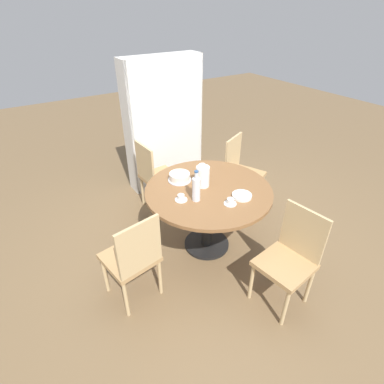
# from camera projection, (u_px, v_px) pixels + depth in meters

# --- Properties ---
(ground_plane) EXTENTS (14.00, 14.00, 0.00)m
(ground_plane) POSITION_uv_depth(u_px,v_px,m) (207.00, 245.00, 3.41)
(ground_plane) COLOR brown
(dining_table) EXTENTS (1.28, 1.28, 0.75)m
(dining_table) POSITION_uv_depth(u_px,v_px,m) (208.00, 200.00, 3.08)
(dining_table) COLOR black
(dining_table) RESTS_ON ground_plane
(chair_a) EXTENTS (0.56, 0.56, 0.93)m
(chair_a) POSITION_uv_depth(u_px,v_px,m) (241.00, 171.00, 3.85)
(chair_a) COLOR tan
(chair_a) RESTS_ON ground_plane
(chair_b) EXTENTS (0.45, 0.45, 0.93)m
(chair_b) POSITION_uv_depth(u_px,v_px,m) (155.00, 175.00, 3.76)
(chair_b) COLOR tan
(chair_b) RESTS_ON ground_plane
(chair_c) EXTENTS (0.48, 0.48, 0.93)m
(chair_c) POSITION_uv_depth(u_px,v_px,m) (133.00, 257.00, 2.55)
(chair_c) COLOR tan
(chair_c) RESTS_ON ground_plane
(chair_d) EXTENTS (0.47, 0.47, 0.93)m
(chair_d) POSITION_uv_depth(u_px,v_px,m) (290.00, 257.00, 2.56)
(chair_d) COLOR tan
(chair_d) RESTS_ON ground_plane
(bookshelf) EXTENTS (1.09, 0.28, 1.79)m
(bookshelf) POSITION_uv_depth(u_px,v_px,m) (165.00, 127.00, 4.16)
(bookshelf) COLOR silver
(bookshelf) RESTS_ON ground_plane
(coffee_pot) EXTENTS (0.14, 0.14, 0.25)m
(coffee_pot) POSITION_uv_depth(u_px,v_px,m) (203.00, 176.00, 3.00)
(coffee_pot) COLOR white
(coffee_pot) RESTS_ON dining_table
(water_bottle) EXTENTS (0.08, 0.08, 0.31)m
(water_bottle) POSITION_uv_depth(u_px,v_px,m) (196.00, 189.00, 2.77)
(water_bottle) COLOR silver
(water_bottle) RESTS_ON dining_table
(cake_main) EXTENTS (0.25, 0.25, 0.08)m
(cake_main) POSITION_uv_depth(u_px,v_px,m) (180.00, 177.00, 3.13)
(cake_main) COLOR silver
(cake_main) RESTS_ON dining_table
(cup_a) EXTENTS (0.12, 0.12, 0.06)m
(cup_a) POSITION_uv_depth(u_px,v_px,m) (202.00, 167.00, 3.35)
(cup_a) COLOR silver
(cup_a) RESTS_ON dining_table
(cup_b) EXTENTS (0.12, 0.12, 0.06)m
(cup_b) POSITION_uv_depth(u_px,v_px,m) (230.00, 202.00, 2.77)
(cup_b) COLOR silver
(cup_b) RESTS_ON dining_table
(cup_c) EXTENTS (0.12, 0.12, 0.06)m
(cup_c) POSITION_uv_depth(u_px,v_px,m) (181.00, 198.00, 2.82)
(cup_c) COLOR silver
(cup_c) RESTS_ON dining_table
(plate_stack) EXTENTS (0.19, 0.19, 0.03)m
(plate_stack) POSITION_uv_depth(u_px,v_px,m) (242.00, 196.00, 2.87)
(plate_stack) COLOR white
(plate_stack) RESTS_ON dining_table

